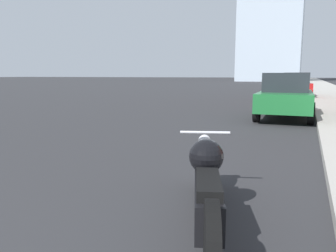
# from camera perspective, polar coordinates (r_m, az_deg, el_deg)

# --- Properties ---
(sidewalk) EXTENTS (3.26, 240.00, 0.15)m
(sidewalk) POSITION_cam_1_polar(r_m,az_deg,el_deg) (39.10, 25.94, 5.88)
(sidewalk) COLOR #B2ADA3
(sidewalk) RESTS_ON ground_plane
(motorcycle) EXTENTS (1.04, 2.56, 0.84)m
(motorcycle) POSITION_cam_1_polar(r_m,az_deg,el_deg) (3.40, 6.74, -10.15)
(motorcycle) COLOR black
(motorcycle) RESTS_ON ground_plane
(parked_car_green) EXTENTS (1.88, 4.14, 1.59)m
(parked_car_green) POSITION_cam_1_polar(r_m,az_deg,el_deg) (12.20, 19.81, 5.01)
(parked_car_green) COLOR #1E6B33
(parked_car_green) RESTS_ON ground_plane
(parked_car_red) EXTENTS (2.12, 4.04, 1.67)m
(parked_car_red) POSITION_cam_1_polar(r_m,az_deg,el_deg) (23.28, 21.35, 6.59)
(parked_car_red) COLOR red
(parked_car_red) RESTS_ON ground_plane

